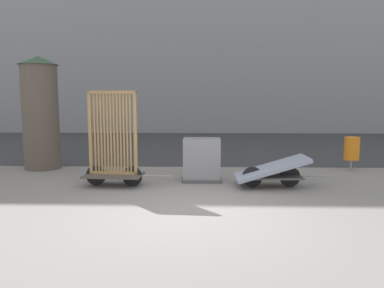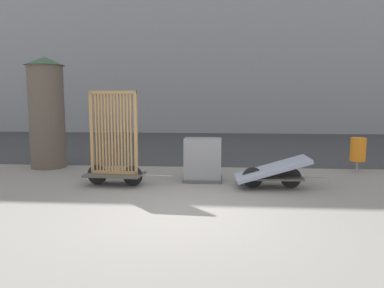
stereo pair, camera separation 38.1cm
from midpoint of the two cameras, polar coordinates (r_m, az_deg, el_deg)
ground_plane at (r=6.67m, az=-2.18°, el=-10.64°), size 60.00×60.00×0.00m
road_strip at (r=16.13m, az=0.10°, el=-0.09°), size 56.00×10.38×0.01m
building_facade at (r=23.82m, az=0.60°, el=20.36°), size 48.00×4.00×14.96m
bike_cart_with_bedframe at (r=8.77m, az=-13.11°, el=-1.17°), size 2.04×0.81×2.18m
bike_cart_with_mattress at (r=8.66m, az=10.78°, el=-4.01°), size 2.19×0.91×0.71m
utility_cabinet at (r=9.09m, az=0.29°, el=-2.67°), size 0.95×0.60×1.05m
trash_bin at (r=11.28m, az=22.29°, el=-0.65°), size 0.41×0.41×0.94m
advertising_column at (r=11.51m, az=-22.99°, el=4.48°), size 1.11×1.11×3.17m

